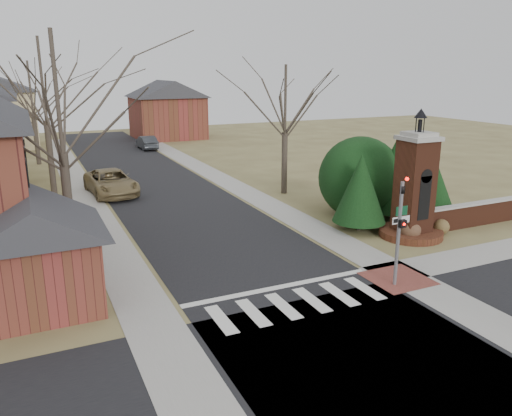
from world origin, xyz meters
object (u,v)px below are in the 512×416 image
brick_gate_monument (414,196)px  sign_post (400,224)px  traffic_signal_pole (400,223)px  distant_car (147,142)px  pickup_truck (111,182)px

brick_gate_monument → sign_post: bearing=-138.6°
traffic_signal_pole → distant_car: traffic_signal_pole is taller
brick_gate_monument → distant_car: size_ratio=1.48×
traffic_signal_pole → distant_car: (-0.90, 39.16, -1.86)m
sign_post → pickup_truck: sign_post is taller
traffic_signal_pole → brick_gate_monument: bearing=43.2°
sign_post → pickup_truck: bearing=115.7°
pickup_truck → distant_car: bearing=66.1°
sign_post → distant_car: size_ratio=0.63×
brick_gate_monument → distant_car: brick_gate_monument is taller
traffic_signal_pole → sign_post: bearing=47.6°
sign_post → distant_car: sign_post is taller
traffic_signal_pole → distant_car: size_ratio=1.03×
traffic_signal_pole → brick_gate_monument: size_ratio=0.69×
traffic_signal_pole → sign_post: (1.29, 1.41, -0.64)m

